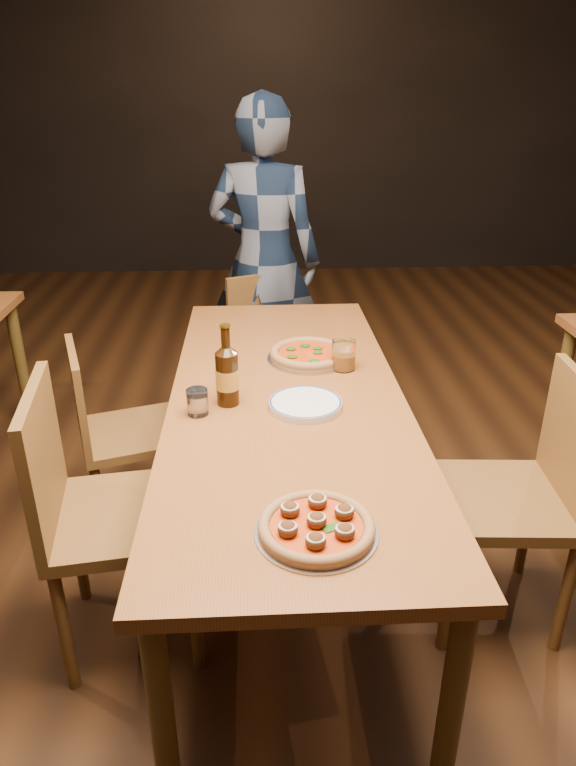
{
  "coord_description": "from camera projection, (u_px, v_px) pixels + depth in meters",
  "views": [
    {
      "loc": [
        -0.1,
        -1.97,
        1.71
      ],
      "look_at": [
        0.0,
        -0.05,
        0.82
      ],
      "focal_mm": 30.0,
      "sensor_mm": 36.0,
      "label": 1
    }
  ],
  "objects": [
    {
      "name": "ground",
      "position": [
        287.0,
        567.0,
        2.51
      ],
      "size": [
        9.0,
        9.0,
        0.0
      ],
      "primitive_type": "plane",
      "color": "black"
    },
    {
      "name": "room_shell",
      "position": [
        287.0,
        28.0,
        1.73
      ],
      "size": [
        9.0,
        9.0,
        9.0
      ],
      "color": "black",
      "rests_on": "ground"
    },
    {
      "name": "table_main",
      "position": [
        287.0,
        414.0,
        2.22
      ],
      "size": [
        0.8,
        2.0,
        0.75
      ],
      "color": "brown",
      "rests_on": "ground"
    },
    {
      "name": "chair_main_nw",
      "position": [
        124.0,
        514.0,
        2.02
      ],
      "size": [
        0.51,
        0.51,
        0.98
      ],
      "primitive_type": null,
      "rotation": [
        0.0,
        0.0,
        1.71
      ],
      "color": "brown",
      "rests_on": "ground"
    },
    {
      "name": "chair_main_sw",
      "position": [
        131.0,
        432.0,
        2.63
      ],
      "size": [
        0.5,
        0.5,
        0.85
      ],
      "primitive_type": null,
      "rotation": [
        0.0,
        0.0,
        1.89
      ],
      "color": "brown",
      "rests_on": "ground"
    },
    {
      "name": "chair_main_e",
      "position": [
        500.0,
        498.0,
        2.12
      ],
      "size": [
        0.47,
        0.47,
        0.94
      ],
      "primitive_type": null,
      "rotation": [
        0.0,
        0.0,
        -1.64
      ],
      "color": "brown",
      "rests_on": "ground"
    },
    {
      "name": "chair_end",
      "position": [
        276.0,
        353.0,
        3.4
      ],
      "size": [
        0.52,
        0.52,
        0.85
      ],
      "primitive_type": null,
      "rotation": [
        0.0,
        0.0,
        0.41
      ],
      "color": "brown",
      "rests_on": "ground"
    },
    {
      "name": "pizza_meatball",
      "position": [
        316.0,
        526.0,
        1.51
      ],
      "size": [
        0.3,
        0.3,
        0.05
      ],
      "rotation": [
        0.0,
        0.0,
        0.14
      ],
      "color": "#B7B7BF",
      "rests_on": "table_main"
    },
    {
      "name": "pizza_margherita",
      "position": [
        309.0,
        354.0,
        2.48
      ],
      "size": [
        0.32,
        0.32,
        0.04
      ],
      "rotation": [
        0.0,
        0.0,
        -0.38
      ],
      "color": "#B7B7BF",
      "rests_on": "table_main"
    },
    {
      "name": "plate_stack",
      "position": [
        305.0,
        404.0,
        2.1
      ],
      "size": [
        0.24,
        0.24,
        0.02
      ],
      "primitive_type": "cylinder",
      "color": "white",
      "rests_on": "table_main"
    },
    {
      "name": "beer_bottle",
      "position": [
        227.0,
        377.0,
        2.1
      ],
      "size": [
        0.08,
        0.08,
        0.27
      ],
      "rotation": [
        0.0,
        0.0,
        0.26
      ],
      "color": "black",
      "rests_on": "table_main"
    },
    {
      "name": "water_glass",
      "position": [
        197.0,
        402.0,
        2.05
      ],
      "size": [
        0.07,
        0.07,
        0.09
      ],
      "primitive_type": "cylinder",
      "color": "white",
      "rests_on": "table_main"
    },
    {
      "name": "amber_glass",
      "position": [
        344.0,
        355.0,
        2.37
      ],
      "size": [
        0.09,
        0.09,
        0.11
      ],
      "primitive_type": "cylinder",
      "color": "#B06113",
      "rests_on": "table_main"
    },
    {
      "name": "diner",
      "position": [
        264.0,
        261.0,
        3.48
      ],
      "size": [
        0.71,
        0.56,
        1.7
      ],
      "primitive_type": "imported",
      "rotation": [
        0.0,
        0.0,
        2.86
      ],
      "color": "black",
      "rests_on": "ground"
    }
  ]
}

